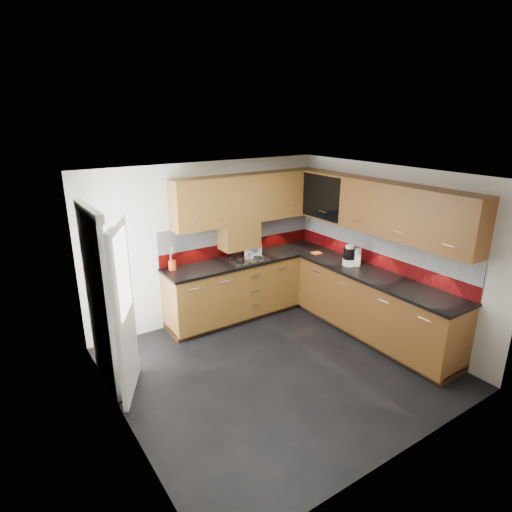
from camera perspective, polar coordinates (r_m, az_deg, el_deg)
room at (r=4.93m, az=3.16°, el=0.14°), size 4.00×3.80×2.64m
base_cabinets at (r=6.47m, az=6.80°, el=-5.47°), size 2.70×3.20×0.95m
countertop at (r=6.27m, az=6.96°, el=-1.51°), size 2.72×3.22×0.04m
backsplash at (r=6.48m, az=7.28°, el=1.84°), size 2.70×3.20×0.54m
upper_cabinets at (r=6.19m, az=8.08°, el=7.03°), size 2.50×3.20×0.72m
extractor_hood at (r=6.54m, az=-2.28°, el=2.77°), size 0.60×0.33×0.40m
glass_cabinet at (r=6.71m, az=9.57°, el=8.07°), size 0.32×0.80×0.66m
back_door at (r=5.03m, az=-18.95°, el=-6.23°), size 0.42×1.19×2.04m
gas_hob at (r=6.50m, az=-1.48°, el=-0.32°), size 0.61×0.53×0.05m
utensil_pot at (r=6.16m, az=-11.13°, el=-1.02°), size 0.11×0.11×0.38m
toaster at (r=6.69m, az=-0.49°, el=0.98°), size 0.32×0.26×0.20m
food_processor at (r=6.35m, az=12.31°, el=-0.03°), size 0.18×0.18×0.30m
paper_towel at (r=6.37m, az=13.27°, el=-0.17°), size 0.14×0.14×0.25m
orange_cloth at (r=6.83m, az=8.06°, el=0.40°), size 0.16×0.14×0.02m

